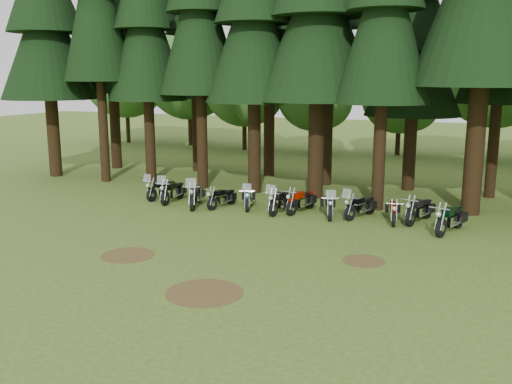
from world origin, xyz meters
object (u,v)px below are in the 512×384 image
motorcycle_1 (173,192)px  motorcycle_0 (162,190)px  motorcycle_6 (301,202)px  motorcycle_7 (329,206)px  motorcycle_10 (419,211)px  motorcycle_11 (450,220)px  motorcycle_3 (222,198)px  motorcycle_8 (360,207)px  motorcycle_4 (248,199)px  motorcycle_2 (195,196)px  motorcycle_9 (393,212)px  motorcycle_5 (280,202)px

motorcycle_1 → motorcycle_0: bearing=149.2°
motorcycle_6 → motorcycle_7: 1.43m
motorcycle_10 → motorcycle_11: (1.31, -1.16, 0.02)m
motorcycle_3 → motorcycle_8: bearing=17.2°
motorcycle_0 → motorcycle_4: (4.74, -0.21, -0.02)m
motorcycle_2 → motorcycle_8: (7.46, 0.98, -0.06)m
motorcycle_2 → motorcycle_7: size_ratio=1.12×
motorcycle_1 → motorcycle_2: 1.55m
motorcycle_6 → motorcycle_0: bearing=-167.5°
motorcycle_3 → motorcycle_9: (7.72, 0.34, 0.01)m
motorcycle_8 → motorcycle_9: bearing=10.8°
motorcycle_0 → motorcycle_1: size_ratio=0.94×
motorcycle_0 → motorcycle_5: bearing=3.3°
motorcycle_4 → motorcycle_1: bearing=162.4°
motorcycle_0 → motorcycle_7: motorcycle_0 is taller
motorcycle_10 → motorcycle_9: bearing=-141.9°
motorcycle_6 → motorcycle_8: bearing=12.8°
motorcycle_1 → motorcycle_8: bearing=-1.5°
motorcycle_0 → motorcycle_10: size_ratio=0.96×
motorcycle_8 → motorcycle_9: motorcycle_8 is taller
motorcycle_2 → motorcycle_8: size_ratio=1.12×
motorcycle_4 → motorcycle_10: bearing=-17.4°
motorcycle_9 → motorcycle_6: bearing=165.6°
motorcycle_8 → motorcycle_11: bearing=5.4°
motorcycle_9 → motorcycle_10: bearing=10.3°
motorcycle_7 → motorcycle_8: bearing=-1.4°
motorcycle_7 → motorcycle_11: motorcycle_7 is taller
motorcycle_3 → motorcycle_7: motorcycle_7 is taller
motorcycle_0 → motorcycle_4: bearing=4.5°
motorcycle_6 → motorcycle_10: motorcycle_10 is taller
motorcycle_11 → motorcycle_9: bearing=179.2°
motorcycle_0 → motorcycle_11: size_ratio=0.93×
motorcycle_5 → motorcycle_7: 2.18m
motorcycle_1 → motorcycle_4: motorcycle_1 is taller
motorcycle_9 → motorcycle_11: motorcycle_11 is taller
motorcycle_4 → motorcycle_6: 2.47m
motorcycle_10 → motorcycle_3: bearing=-158.8°
motorcycle_2 → motorcycle_3: bearing=-1.9°
motorcycle_5 → motorcycle_8: (3.44, 0.51, -0.02)m
motorcycle_4 → motorcycle_8: motorcycle_8 is taller
motorcycle_1 → motorcycle_5: 5.50m
motorcycle_1 → motorcycle_4: (3.85, 0.22, -0.04)m
motorcycle_0 → motorcycle_11: (13.57, -0.92, 0.04)m
motorcycle_1 → motorcycle_6: size_ratio=1.04×
motorcycle_9 → motorcycle_10: size_ratio=0.90×
motorcycle_2 → motorcycle_4: motorcycle_2 is taller
motorcycle_2 → motorcycle_10: (9.89, 1.13, -0.03)m
motorcycle_0 → motorcycle_3: size_ratio=1.11×
motorcycle_1 → motorcycle_7: bearing=-4.1°
motorcycle_4 → motorcycle_6: (2.45, 0.27, 0.02)m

